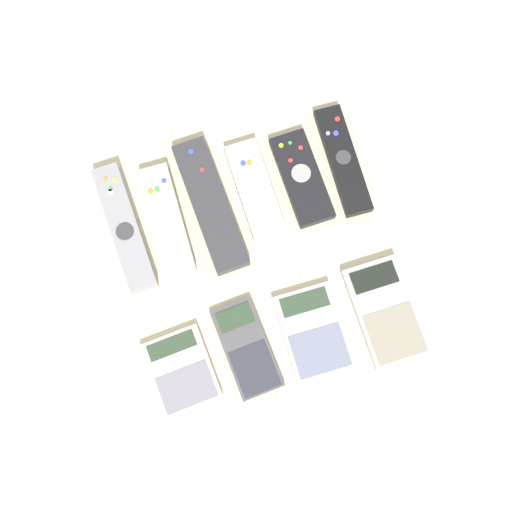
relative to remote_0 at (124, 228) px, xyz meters
The scene contains 11 objects.
ground_plane 0.22m from the remote_0, 37.16° to the right, with size 3.00×3.00×0.00m, color beige.
remote_0 is the anchor object (origin of this frame).
remote_1 0.07m from the remote_0, ahead, with size 0.05×0.18×0.02m.
remote_2 0.14m from the remote_0, ahead, with size 0.06×0.22×0.02m.
remote_3 0.21m from the remote_0, ahead, with size 0.05×0.16×0.02m.
remote_4 0.29m from the remote_0, ahead, with size 0.06×0.15×0.02m.
remote_5 0.36m from the remote_0, ahead, with size 0.05×0.18×0.02m.
calculator_0 0.24m from the remote_0, 84.77° to the right, with size 0.10×0.12×0.01m.
calculator_1 0.26m from the remote_0, 62.01° to the right, with size 0.07×0.15×0.01m.
calculator_2 0.33m from the remote_0, 46.69° to the right, with size 0.09×0.13×0.01m.
calculator_3 0.42m from the remote_0, 35.78° to the right, with size 0.09×0.16×0.02m.
Camera 1 is at (-0.08, -0.22, 1.06)m, focal length 50.00 mm.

